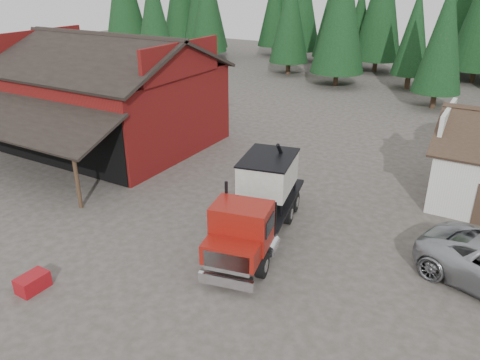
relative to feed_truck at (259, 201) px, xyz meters
The scene contains 8 objects.
ground 5.44m from the feed_truck, 128.67° to the right, with size 120.00×120.00×0.00m, color #403B32.
red_barn 15.42m from the feed_truck, 157.55° to the left, with size 12.80×13.63×7.18m.
conifer_backdrop 38.15m from the feed_truck, 94.85° to the left, with size 76.00×16.00×16.00m, color black, non-canonical shape.
near_pine_a 35.11m from the feed_truck, 136.45° to the left, with size 4.40×4.40×11.40m.
near_pine_b 26.45m from the feed_truck, 83.89° to the left, with size 3.96×3.96×10.40m.
near_pine_d 31.35m from the feed_truck, 103.55° to the left, with size 5.28×5.28×13.40m.
feed_truck is the anchor object (origin of this frame).
equip_box 9.20m from the feed_truck, 125.74° to the right, with size 0.70×1.10×0.60m, color maroon.
Camera 1 is at (11.38, -11.58, 10.55)m, focal length 35.00 mm.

